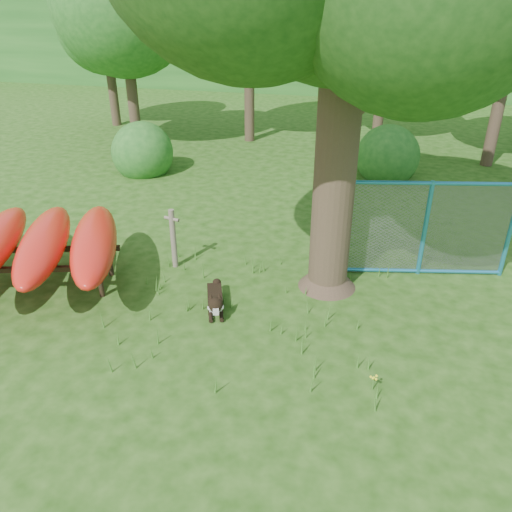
# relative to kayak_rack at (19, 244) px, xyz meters

# --- Properties ---
(ground) EXTENTS (80.00, 80.00, 0.00)m
(ground) POSITION_rel_kayak_rack_xyz_m (3.95, -0.81, -0.86)
(ground) COLOR #1B430D
(ground) RESTS_ON ground
(wooden_post) EXTENTS (0.32, 0.13, 1.18)m
(wooden_post) POSITION_rel_kayak_rack_xyz_m (2.24, 1.43, -0.24)
(wooden_post) COLOR #6C6051
(wooden_post) RESTS_ON ground
(kayak_rack) EXTENTS (4.52, 4.05, 1.12)m
(kayak_rack) POSITION_rel_kayak_rack_xyz_m (0.00, 0.00, 0.00)
(kayak_rack) COLOR black
(kayak_rack) RESTS_ON ground
(husky_dog) EXTENTS (0.56, 1.04, 0.48)m
(husky_dog) POSITION_rel_kayak_rack_xyz_m (3.50, 0.19, -0.69)
(husky_dog) COLOR black
(husky_dog) RESTS_ON ground
(fence_section) EXTENTS (3.07, 0.78, 3.05)m
(fence_section) POSITION_rel_kayak_rack_xyz_m (6.79, 2.38, 0.06)
(fence_section) COLOR teal
(fence_section) RESTS_ON ground
(wildflower_clump) EXTENTS (0.11, 0.10, 0.23)m
(wildflower_clump) POSITION_rel_kayak_rack_xyz_m (6.16, -1.08, -0.67)
(wildflower_clump) COLOR #437C28
(wildflower_clump) RESTS_ON ground
(bg_tree_a) EXTENTS (4.40, 4.40, 6.70)m
(bg_tree_a) POSITION_rel_kayak_rack_xyz_m (-2.55, 9.19, 3.62)
(bg_tree_a) COLOR #3A2B20
(bg_tree_a) RESTS_ON ground
(bg_tree_c) EXTENTS (4.00, 4.00, 6.12)m
(bg_tree_c) POSITION_rel_kayak_rack_xyz_m (5.45, 12.19, 3.25)
(bg_tree_c) COLOR #3A2B20
(bg_tree_c) RESTS_ON ground
(bg_tree_f) EXTENTS (3.60, 3.60, 5.55)m
(bg_tree_f) POSITION_rel_kayak_rack_xyz_m (-5.05, 12.19, 2.87)
(bg_tree_f) COLOR #3A2B20
(bg_tree_f) RESTS_ON ground
(shrub_left) EXTENTS (1.80, 1.80, 1.80)m
(shrub_left) POSITION_rel_kayak_rack_xyz_m (-1.05, 6.69, -0.86)
(shrub_left) COLOR #20601F
(shrub_left) RESTS_ON ground
(shrub_mid) EXTENTS (1.80, 1.80, 1.80)m
(shrub_mid) POSITION_rel_kayak_rack_xyz_m (5.95, 8.19, -0.86)
(shrub_mid) COLOR #20601F
(shrub_mid) RESTS_ON ground
(wooded_hillside) EXTENTS (80.00, 12.00, 6.00)m
(wooded_hillside) POSITION_rel_kayak_rack_xyz_m (3.95, 27.19, 2.14)
(wooded_hillside) COLOR #20601F
(wooded_hillside) RESTS_ON ground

